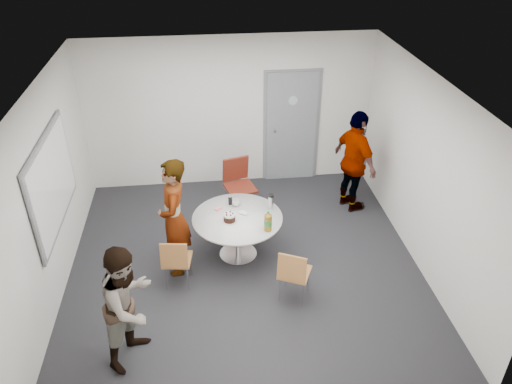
{
  "coord_description": "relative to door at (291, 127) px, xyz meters",
  "views": [
    {
      "loc": [
        -0.49,
        -5.63,
        4.7
      ],
      "look_at": [
        0.2,
        0.25,
        1.08
      ],
      "focal_mm": 35.0,
      "sensor_mm": 36.0,
      "label": 1
    }
  ],
  "objects": [
    {
      "name": "wall_front",
      "position": [
        -1.1,
        -4.98,
        0.32
      ],
      "size": [
        5.0,
        0.0,
        5.0
      ],
      "primitive_type": "plane",
      "rotation": [
        -1.57,
        0.0,
        0.0
      ],
      "color": "silver",
      "rests_on": "floor"
    },
    {
      "name": "chair_near_left",
      "position": [
        -2.05,
        -2.83,
        -0.55
      ],
      "size": [
        0.42,
        0.45,
        0.79
      ],
      "rotation": [
        0.0,
        0.0,
        -0.14
      ],
      "color": "brown",
      "rests_on": "floor"
    },
    {
      "name": "door",
      "position": [
        0.0,
        0.0,
        0.0
      ],
      "size": [
        1.02,
        0.17,
        2.12
      ],
      "color": "slate",
      "rests_on": "wall_back"
    },
    {
      "name": "table",
      "position": [
        -1.14,
        -2.24,
        -0.43
      ],
      "size": [
        1.3,
        1.3,
        1.0
      ],
      "color": "silver",
      "rests_on": "floor"
    },
    {
      "name": "wall_right",
      "position": [
        1.4,
        -2.48,
        0.32
      ],
      "size": [
        0.0,
        5.0,
        5.0
      ],
      "primitive_type": "plane",
      "rotation": [
        1.57,
        0.0,
        -1.57
      ],
      "color": "silver",
      "rests_on": "floor"
    },
    {
      "name": "whiteboard",
      "position": [
        -3.56,
        -2.28,
        0.42
      ],
      "size": [
        0.04,
        1.9,
        1.25
      ],
      "color": "slate",
      "rests_on": "wall_left"
    },
    {
      "name": "person_right",
      "position": [
        0.85,
        -1.15,
        -0.15
      ],
      "size": [
        0.74,
        1.11,
        1.75
      ],
      "primitive_type": "imported",
      "rotation": [
        0.0,
        0.0,
        1.91
      ],
      "color": "black",
      "rests_on": "floor"
    },
    {
      "name": "person_main",
      "position": [
        -2.05,
        -2.43,
        -0.16
      ],
      "size": [
        0.42,
        0.64,
        1.74
      ],
      "primitive_type": "imported",
      "rotation": [
        0.0,
        0.0,
        -1.57
      ],
      "color": "#A5C6EA",
      "rests_on": "floor"
    },
    {
      "name": "wall_left",
      "position": [
        -3.6,
        -2.48,
        0.32
      ],
      "size": [
        0.0,
        5.0,
        5.0
      ],
      "primitive_type": "plane",
      "rotation": [
        1.57,
        0.0,
        1.57
      ],
      "color": "silver",
      "rests_on": "floor"
    },
    {
      "name": "person_left",
      "position": [
        -2.52,
        -3.93,
        -0.26
      ],
      "size": [
        0.88,
        0.94,
        1.54
      ],
      "primitive_type": "imported",
      "rotation": [
        0.0,
        0.0,
        1.04
      ],
      "color": "white",
      "rests_on": "floor"
    },
    {
      "name": "wall_back",
      "position": [
        -1.1,
        0.02,
        0.32
      ],
      "size": [
        5.0,
        0.0,
        5.0
      ],
      "primitive_type": "plane",
      "rotation": [
        1.57,
        0.0,
        0.0
      ],
      "color": "silver",
      "rests_on": "floor"
    },
    {
      "name": "chair_near_right",
      "position": [
        -0.54,
        -3.28,
        -0.54
      ],
      "size": [
        0.52,
        0.54,
        0.81
      ],
      "rotation": [
        0.0,
        0.0,
        -0.44
      ],
      "color": "brown",
      "rests_on": "floor"
    },
    {
      "name": "ceiling",
      "position": [
        -1.1,
        -2.48,
        1.67
      ],
      "size": [
        5.0,
        5.0,
        0.0
      ],
      "primitive_type": "plane",
      "rotation": [
        3.14,
        0.0,
        0.0
      ],
      "color": "silver",
      "rests_on": "wall_back"
    },
    {
      "name": "chair_far",
      "position": [
        -1.06,
        -1.03,
        -0.44
      ],
      "size": [
        0.56,
        0.6,
        0.96
      ],
      "rotation": [
        0.0,
        0.0,
        3.41
      ],
      "color": "maroon",
      "rests_on": "floor"
    },
    {
      "name": "floor",
      "position": [
        -1.1,
        -2.48,
        -1.03
      ],
      "size": [
        5.0,
        5.0,
        0.0
      ],
      "primitive_type": "plane",
      "color": "#232327",
      "rests_on": "ground"
    }
  ]
}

